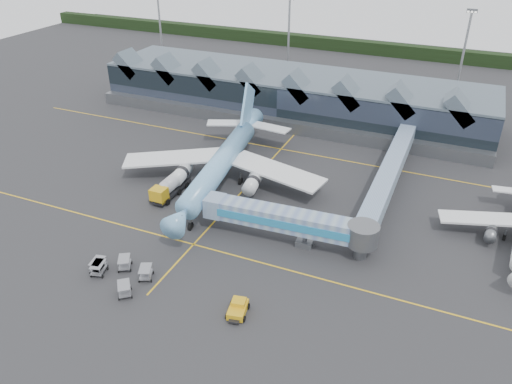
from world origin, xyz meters
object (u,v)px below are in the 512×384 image
at_px(fuel_truck, 171,184).
at_px(jet_bridge, 298,223).
at_px(main_airliner, 223,161).
at_px(pushback_tug, 238,308).

bearing_deg(fuel_truck, jet_bridge, -11.80).
height_order(main_airliner, pushback_tug, main_airliner).
bearing_deg(main_airliner, jet_bridge, -42.90).
xyz_separation_m(main_airliner, jet_bridge, (18.61, -12.94, -0.40)).
bearing_deg(pushback_tug, jet_bridge, 72.92).
relative_size(jet_bridge, pushback_tug, 6.43).
height_order(main_airliner, fuel_truck, main_airliner).
xyz_separation_m(fuel_truck, pushback_tug, (22.84, -21.75, -1.14)).
bearing_deg(main_airliner, pushback_tug, -68.42).
height_order(jet_bridge, fuel_truck, jet_bridge).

